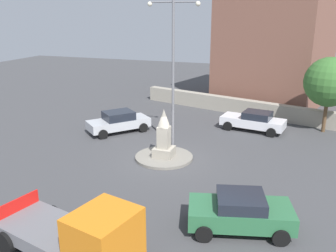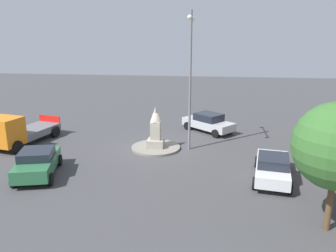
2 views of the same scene
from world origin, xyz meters
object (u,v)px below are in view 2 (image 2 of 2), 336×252
at_px(car_white_passing, 273,167).
at_px(monument, 156,130).
at_px(streetlamp, 190,70).
at_px(car_silver_parked_left, 208,122).
at_px(truck_orange_far_side, 17,132).
at_px(car_green_waiting, 37,162).

bearing_deg(car_white_passing, monument, -120.90).
distance_m(streetlamp, car_silver_parked_left, 6.46).
bearing_deg(streetlamp, car_white_passing, 47.04).
distance_m(monument, car_silver_parked_left, 5.81).
height_order(streetlamp, car_white_passing, streetlamp).
bearing_deg(truck_orange_far_side, streetlamp, 94.24).
height_order(monument, car_green_waiting, monument).
distance_m(streetlamp, car_green_waiting, 10.64).
height_order(monument, truck_orange_far_side, monument).
xyz_separation_m(car_silver_parked_left, car_white_passing, (8.78, 3.47, -0.04)).
distance_m(car_silver_parked_left, truck_orange_far_side, 14.02).
height_order(streetlamp, car_silver_parked_left, streetlamp).
xyz_separation_m(car_green_waiting, truck_orange_far_side, (-4.55, -3.81, 0.29)).
relative_size(car_silver_parked_left, car_white_passing, 0.94).
height_order(car_white_passing, truck_orange_far_side, truck_orange_far_side).
relative_size(monument, car_white_passing, 0.61).
xyz_separation_m(streetlamp, car_green_waiting, (5.42, -7.94, -4.56)).
bearing_deg(monument, car_white_passing, 59.10).
bearing_deg(car_green_waiting, car_white_passing, 94.67).
height_order(streetlamp, car_green_waiting, streetlamp).
bearing_deg(truck_orange_far_side, car_silver_parked_left, 112.05).
xyz_separation_m(monument, truck_orange_far_side, (0.64, -9.52, -0.26)).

